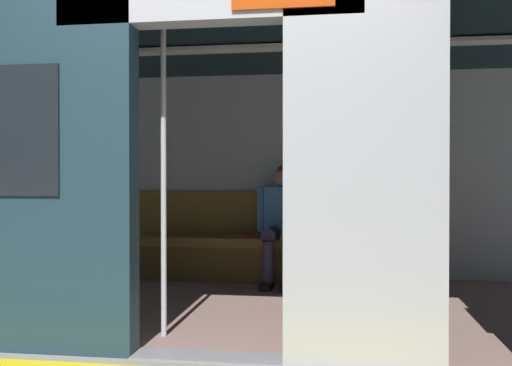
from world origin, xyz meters
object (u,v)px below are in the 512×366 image
at_px(handbag, 332,229).
at_px(book, 250,235).
at_px(person_seated, 284,215).
at_px(bench_seat, 260,247).
at_px(grab_pole_door, 164,176).
at_px(train_car, 236,122).

distance_m(handbag, book, 0.82).
xyz_separation_m(person_seated, book, (0.35, -0.12, -0.21)).
height_order(bench_seat, book, book).
bearing_deg(book, grab_pole_door, 63.75).
height_order(train_car, person_seated, train_car).
distance_m(bench_seat, grab_pole_door, 2.08).
height_order(person_seated, handbag, person_seated).
bearing_deg(train_car, person_seated, -106.14).
bearing_deg(train_car, grab_pole_door, 69.14).
xyz_separation_m(person_seated, grab_pole_door, (0.62, 1.87, 0.38)).
relative_size(person_seated, book, 5.28).
height_order(train_car, grab_pole_door, train_car).
height_order(bench_seat, person_seated, person_seated).
bearing_deg(person_seated, train_car, 73.86).
height_order(train_car, bench_seat, train_car).
bearing_deg(train_car, handbag, -123.73).
bearing_deg(book, bench_seat, 128.90).
bearing_deg(grab_pole_door, bench_seat, -101.05).
relative_size(bench_seat, handbag, 9.79).
bearing_deg(handbag, grab_pole_door, 61.41).
height_order(person_seated, book, person_seated).
relative_size(person_seated, grab_pole_door, 0.56).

